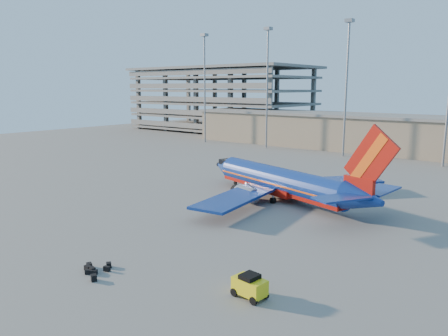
% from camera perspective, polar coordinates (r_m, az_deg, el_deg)
% --- Properties ---
extents(ground, '(220.00, 220.00, 0.00)m').
position_cam_1_polar(ground, '(56.95, 0.92, -4.51)').
color(ground, slate).
rests_on(ground, ground).
extents(terminal_building, '(122.00, 16.00, 8.50)m').
position_cam_1_polar(terminal_building, '(104.65, 25.61, 3.75)').
color(terminal_building, gray).
rests_on(terminal_building, ground).
extents(parking_garage, '(62.00, 32.00, 21.40)m').
position_cam_1_polar(parking_garage, '(151.60, -0.30, 9.35)').
color(parking_garage, slate).
rests_on(parking_garage, ground).
extents(light_mast_row, '(101.60, 1.60, 28.65)m').
position_cam_1_polar(light_mast_row, '(93.94, 21.48, 11.50)').
color(light_mast_row, gray).
rests_on(light_mast_row, ground).
extents(aircraft_main, '(31.66, 30.00, 11.00)m').
position_cam_1_polar(aircraft_main, '(58.29, 7.85, -1.88)').
color(aircraft_main, navy).
rests_on(aircraft_main, ground).
extents(baggage_tug, '(2.56, 1.70, 1.74)m').
position_cam_1_polar(baggage_tug, '(32.08, 3.37, -15.06)').
color(baggage_tug, yellow).
rests_on(baggage_tug, ground).
extents(luggage_pile, '(3.08, 2.90, 0.50)m').
position_cam_1_polar(luggage_pile, '(37.66, -16.54, -12.65)').
color(luggage_pile, black).
rests_on(luggage_pile, ground).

